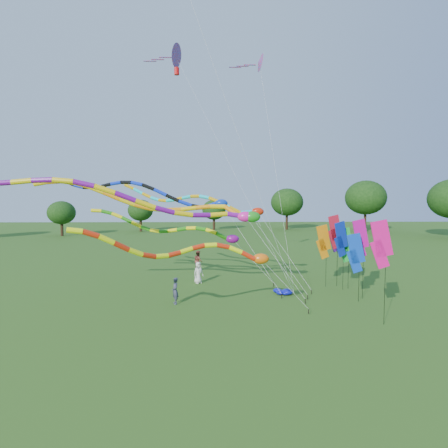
{
  "coord_description": "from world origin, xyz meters",
  "views": [
    {
      "loc": [
        -2.57,
        -19.48,
        6.4
      ],
      "look_at": [
        -2.01,
        3.41,
        4.8
      ],
      "focal_mm": 30.0,
      "sensor_mm": 36.0,
      "label": 1
    }
  ],
  "objects_px": {
    "tube_kite_red": "(199,251)",
    "person_b": "(175,291)",
    "tube_kite_orange": "(165,203)",
    "person_a": "(198,273)",
    "person_c": "(198,261)",
    "blue_nylon_heap": "(276,290)"
  },
  "relations": [
    {
      "from": "tube_kite_orange",
      "to": "person_a",
      "type": "distance_m",
      "value": 7.28
    },
    {
      "from": "person_b",
      "to": "tube_kite_red",
      "type": "bearing_deg",
      "value": 0.83
    },
    {
      "from": "person_a",
      "to": "person_c",
      "type": "distance_m",
      "value": 4.79
    },
    {
      "from": "tube_kite_orange",
      "to": "person_b",
      "type": "bearing_deg",
      "value": -44.24
    },
    {
      "from": "person_c",
      "to": "tube_kite_red",
      "type": "bearing_deg",
      "value": 165.59
    },
    {
      "from": "tube_kite_red",
      "to": "tube_kite_orange",
      "type": "relative_size",
      "value": 0.68
    },
    {
      "from": "blue_nylon_heap",
      "to": "tube_kite_orange",
      "type": "bearing_deg",
      "value": -167.11
    },
    {
      "from": "person_b",
      "to": "person_a",
      "type": "bearing_deg",
      "value": 147.33
    },
    {
      "from": "person_c",
      "to": "person_b",
      "type": "bearing_deg",
      "value": 157.64
    },
    {
      "from": "tube_kite_red",
      "to": "person_b",
      "type": "xyz_separation_m",
      "value": [
        -1.63,
        4.1,
        -2.99
      ]
    },
    {
      "from": "tube_kite_orange",
      "to": "blue_nylon_heap",
      "type": "height_order",
      "value": "tube_kite_orange"
    },
    {
      "from": "blue_nylon_heap",
      "to": "person_c",
      "type": "bearing_deg",
      "value": 125.63
    },
    {
      "from": "person_b",
      "to": "person_c",
      "type": "relative_size",
      "value": 0.9
    },
    {
      "from": "tube_kite_red",
      "to": "blue_nylon_heap",
      "type": "height_order",
      "value": "tube_kite_red"
    },
    {
      "from": "tube_kite_red",
      "to": "blue_nylon_heap",
      "type": "bearing_deg",
      "value": 34.58
    },
    {
      "from": "tube_kite_red",
      "to": "person_b",
      "type": "distance_m",
      "value": 5.33
    },
    {
      "from": "tube_kite_orange",
      "to": "person_b",
      "type": "relative_size",
      "value": 10.33
    },
    {
      "from": "tube_kite_orange",
      "to": "blue_nylon_heap",
      "type": "bearing_deg",
      "value": 19.52
    },
    {
      "from": "tube_kite_orange",
      "to": "person_c",
      "type": "xyz_separation_m",
      "value": [
        1.58,
        9.49,
        -5.17
      ]
    },
    {
      "from": "blue_nylon_heap",
      "to": "person_c",
      "type": "height_order",
      "value": "person_c"
    },
    {
      "from": "tube_kite_orange",
      "to": "person_c",
      "type": "distance_m",
      "value": 10.92
    },
    {
      "from": "tube_kite_red",
      "to": "person_a",
      "type": "relative_size",
      "value": 7.0
    }
  ]
}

